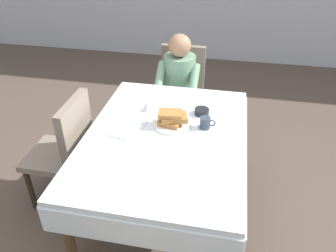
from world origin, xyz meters
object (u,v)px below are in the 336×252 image
chair_left_side (67,146)px  knife_right_of_plate (198,129)px  syrup_pitcher (147,106)px  plate_breakfast (172,124)px  cup_coffee (205,123)px  bowl_butter (202,112)px  diner_person (179,81)px  breakfast_stack (172,118)px  dining_table_main (165,145)px  fork_left_of_plate (146,123)px  spoon_near_edge (170,152)px  chair_diner (181,87)px

chair_left_side → knife_right_of_plate: chair_left_side is taller
chair_left_side → syrup_pitcher: bearing=-61.9°
plate_breakfast → cup_coffee: size_ratio=2.48×
cup_coffee → bowl_butter: cup_coffee is taller
plate_breakfast → cup_coffee: 0.24m
diner_person → knife_right_of_plate: bearing=107.9°
breakfast_stack → dining_table_main: bearing=-100.0°
fork_left_of_plate → spoon_near_edge: same height
bowl_butter → fork_left_of_plate: bearing=-150.8°
chair_diner → bowl_butter: bearing=109.2°
chair_diner → chair_left_side: bearing=59.3°
knife_right_of_plate → plate_breakfast: bearing=80.2°
diner_person → spoon_near_edge: (0.15, -1.20, 0.07)m
syrup_pitcher → fork_left_of_plate: bearing=-78.1°
diner_person → plate_breakfast: diner_person is taller
dining_table_main → fork_left_of_plate: (-0.17, 0.11, 0.09)m
plate_breakfast → bowl_butter: 0.27m
chair_diner → knife_right_of_plate: bearing=105.3°
dining_table_main → plate_breakfast: 0.17m
diner_person → syrup_pitcher: size_ratio=14.00×
chair_left_side → cup_coffee: chair_left_side is taller
chair_diner → chair_left_side: same height
dining_table_main → plate_breakfast: (0.02, 0.13, 0.10)m
cup_coffee → fork_left_of_plate: size_ratio=0.63×
dining_table_main → chair_left_side: bearing=180.0°
plate_breakfast → syrup_pitcher: bearing=143.8°
diner_person → fork_left_of_plate: diner_person is taller
chair_left_side → fork_left_of_plate: size_ratio=5.17×
breakfast_stack → cup_coffee: breakfast_stack is taller
plate_breakfast → bowl_butter: bearing=45.1°
chair_left_side → knife_right_of_plate: (0.98, 0.11, 0.21)m
chair_left_side → syrup_pitcher: chair_left_side is taller
spoon_near_edge → knife_right_of_plate: bearing=50.0°
syrup_pitcher → dining_table_main: bearing=-55.8°
breakfast_stack → bowl_butter: (0.19, 0.20, -0.04)m
chair_diner → bowl_butter: 0.92m
cup_coffee → syrup_pitcher: (-0.47, 0.16, -0.01)m
chair_diner → bowl_butter: chair_diner is taller
breakfast_stack → chair_left_side: bearing=-170.8°
syrup_pitcher → spoon_near_edge: syrup_pitcher is taller
chair_diner → plate_breakfast: 1.06m
dining_table_main → bowl_butter: size_ratio=13.85×
diner_person → spoon_near_edge: size_ratio=7.47×
cup_coffee → syrup_pitcher: cup_coffee is taller
diner_person → knife_right_of_plate: 0.95m
dining_table_main → knife_right_of_plate: bearing=28.1°
cup_coffee → chair_diner: bearing=108.2°
chair_left_side → fork_left_of_plate: bearing=-79.3°
chair_diner → breakfast_stack: chair_diner is taller
dining_table_main → plate_breakfast: size_ratio=5.44×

